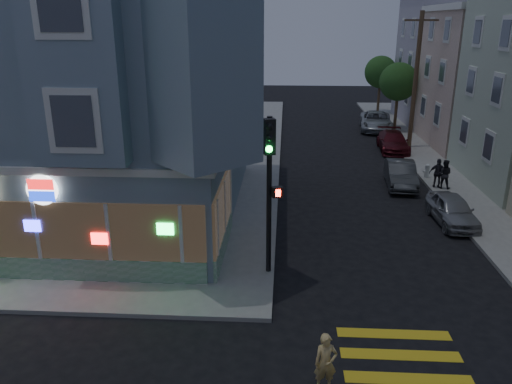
# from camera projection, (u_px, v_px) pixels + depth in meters

# --- Properties ---
(ground) EXTENTS (120.00, 120.00, 0.00)m
(ground) POSITION_uv_depth(u_px,v_px,m) (155.00, 363.00, 13.07)
(ground) COLOR black
(ground) RESTS_ON ground
(sidewalk_nw) EXTENTS (33.00, 42.00, 0.15)m
(sidewalk_nw) POSITION_uv_depth(u_px,v_px,m) (49.00, 146.00, 35.51)
(sidewalk_nw) COLOR gray
(sidewalk_nw) RESTS_ON ground
(corner_building) EXTENTS (14.60, 14.60, 11.40)m
(corner_building) POSITION_uv_depth(u_px,v_px,m) (74.00, 85.00, 21.89)
(corner_building) COLOR gray
(corner_building) RESTS_ON sidewalk_nw
(row_house_d) EXTENTS (12.00, 8.60, 10.50)m
(row_house_d) POSITION_uv_depth(u_px,v_px,m) (477.00, 60.00, 42.33)
(row_house_d) COLOR #A39CAC
(row_house_d) RESTS_ON sidewalk_ne
(utility_pole) EXTENTS (2.20, 0.30, 9.00)m
(utility_pole) POSITION_uv_depth(u_px,v_px,m) (416.00, 79.00, 33.50)
(utility_pole) COLOR #4C3826
(utility_pole) RESTS_ON sidewalk_ne
(street_tree_near) EXTENTS (3.00, 3.00, 5.30)m
(street_tree_near) POSITION_uv_depth(u_px,v_px,m) (399.00, 82.00, 39.44)
(street_tree_near) COLOR #4C3826
(street_tree_near) RESTS_ON sidewalk_ne
(street_tree_far) EXTENTS (3.00, 3.00, 5.30)m
(street_tree_far) POSITION_uv_depth(u_px,v_px,m) (381.00, 72.00, 46.99)
(street_tree_far) COLOR #4C3826
(street_tree_far) RESTS_ON sidewalk_ne
(running_child) EXTENTS (0.60, 0.43, 1.52)m
(running_child) POSITION_uv_depth(u_px,v_px,m) (326.00, 363.00, 11.90)
(running_child) COLOR #DCBC70
(running_child) RESTS_ON ground
(pedestrian_a) EXTENTS (0.91, 0.81, 1.54)m
(pedestrian_a) POSITION_uv_depth(u_px,v_px,m) (444.00, 174.00, 26.04)
(pedestrian_a) COLOR black
(pedestrian_a) RESTS_ON sidewalk_ne
(pedestrian_b) EXTENTS (0.97, 0.56, 1.55)m
(pedestrian_b) POSITION_uv_depth(u_px,v_px,m) (438.00, 173.00, 26.15)
(pedestrian_b) COLOR #26242D
(pedestrian_b) RESTS_ON sidewalk_ne
(parked_car_a) EXTENTS (1.66, 3.79, 1.27)m
(parked_car_a) POSITION_uv_depth(u_px,v_px,m) (452.00, 210.00, 21.89)
(parked_car_a) COLOR #94969B
(parked_car_a) RESTS_ON ground
(parked_car_b) EXTENTS (1.79, 4.22, 1.35)m
(parked_car_b) POSITION_uv_depth(u_px,v_px,m) (401.00, 174.00, 26.85)
(parked_car_b) COLOR #3C3F41
(parked_car_b) RESTS_ON ground
(parked_car_c) EXTENTS (2.09, 4.66, 1.33)m
(parked_car_c) POSITION_uv_depth(u_px,v_px,m) (393.00, 142.00, 34.13)
(parked_car_c) COLOR #50121A
(parked_car_c) RESTS_ON ground
(parked_car_d) EXTENTS (3.08, 5.63, 1.49)m
(parked_car_d) POSITION_uv_depth(u_px,v_px,m) (376.00, 121.00, 40.71)
(parked_car_d) COLOR #A3A9AE
(parked_car_d) RESTS_ON ground
(traffic_signal) EXTENTS (0.69, 0.61, 5.47)m
(traffic_signal) POSITION_uv_depth(u_px,v_px,m) (270.00, 171.00, 16.25)
(traffic_signal) COLOR black
(traffic_signal) RESTS_ON sidewalk_nw
(fire_hydrant) EXTENTS (0.45, 0.26, 0.79)m
(fire_hydrant) POSITION_uv_depth(u_px,v_px,m) (427.00, 170.00, 27.95)
(fire_hydrant) COLOR silver
(fire_hydrant) RESTS_ON sidewalk_ne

